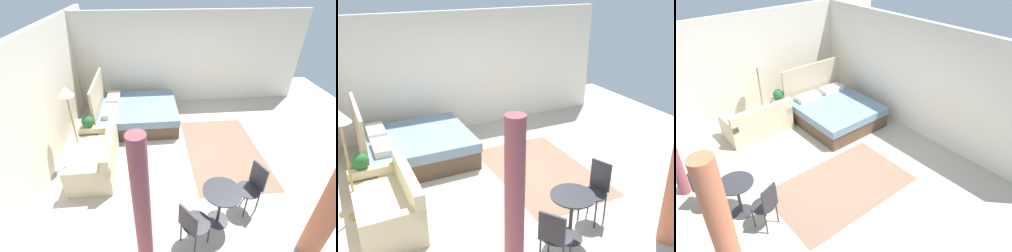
{
  "view_description": "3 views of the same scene",
  "coord_description": "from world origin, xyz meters",
  "views": [
    {
      "loc": [
        -4.16,
        1.26,
        3.44
      ],
      "look_at": [
        -0.08,
        0.89,
        0.78
      ],
      "focal_mm": 25.44,
      "sensor_mm": 36.0,
      "label": 1
    },
    {
      "loc": [
        -5.12,
        2.81,
        3.4
      ],
      "look_at": [
        0.26,
        0.2,
        0.89
      ],
      "focal_mm": 39.88,
      "sensor_mm": 36.0,
      "label": 2
    },
    {
      "loc": [
        -2.88,
        -3.84,
        4.17
      ],
      "look_at": [
        0.57,
        0.26,
        0.82
      ],
      "focal_mm": 33.2,
      "sensor_mm": 36.0,
      "label": 3
    }
  ],
  "objects": [
    {
      "name": "wall_back",
      "position": [
        0.0,
        3.31,
        1.31
      ],
      "size": [
        8.29,
        0.12,
        2.63
      ],
      "primitive_type": "cube",
      "color": "silver",
      "rests_on": "ground"
    },
    {
      "name": "curtain_left",
      "position": [
        -2.4,
        -0.97,
        1.11
      ],
      "size": [
        0.29,
        0.29,
        2.22
      ],
      "color": "#D1704C",
      "rests_on": "ground"
    },
    {
      "name": "cafe_chair_near_window",
      "position": [
        -2.17,
        0.74,
        0.52
      ],
      "size": [
        0.58,
        0.58,
        0.85
      ],
      "color": "#2D2D33",
      "rests_on": "ground"
    },
    {
      "name": "bed",
      "position": [
        1.38,
        1.61,
        0.3
      ],
      "size": [
        1.79,
        2.0,
        1.3
      ],
      "color": "brown",
      "rests_on": "ground"
    },
    {
      "name": "ground_plane",
      "position": [
        0.0,
        0.0,
        -0.01
      ],
      "size": [
        8.29,
        9.62,
        0.02
      ],
      "primitive_type": "cube",
      "color": "#B2A899"
    },
    {
      "name": "wall_right",
      "position": [
        2.65,
        0.0,
        1.31
      ],
      "size": [
        0.12,
        6.62,
        2.63
      ],
      "primitive_type": "cube",
      "color": "silver",
      "rests_on": "ground"
    },
    {
      "name": "floor_lamp",
      "position": [
        -0.0,
        2.79,
        1.41
      ],
      "size": [
        0.3,
        0.3,
        1.69
      ],
      "color": "#99844C",
      "rests_on": "ground"
    },
    {
      "name": "nightstand",
      "position": [
        0.47,
        2.61,
        0.23
      ],
      "size": [
        0.51,
        0.41,
        0.45
      ],
      "color": "brown",
      "rests_on": "ground"
    },
    {
      "name": "couch",
      "position": [
        -0.37,
        2.37,
        0.28
      ],
      "size": [
        1.53,
        0.84,
        0.81
      ],
      "color": "beige",
      "rests_on": "ground"
    },
    {
      "name": "cafe_chair_near_couch",
      "position": [
        -1.56,
        -0.37,
        0.54
      ],
      "size": [
        0.5,
        0.5,
        0.9
      ],
      "color": "#2D2D33",
      "rests_on": "ground"
    },
    {
      "name": "area_rug",
      "position": [
        -0.04,
        -0.38,
        0.0
      ],
      "size": [
        2.59,
        1.63,
        0.01
      ],
      "primitive_type": "cube",
      "color": "#7F604C",
      "rests_on": "ground"
    },
    {
      "name": "balcony_table",
      "position": [
        -1.79,
        0.23,
        0.48
      ],
      "size": [
        0.59,
        0.59,
        0.69
      ],
      "color": "#2D2D33",
      "rests_on": "ground"
    },
    {
      "name": "potted_plant",
      "position": [
        0.37,
        2.61,
        0.65
      ],
      "size": [
        0.26,
        0.26,
        0.38
      ],
      "color": "tan",
      "rests_on": "nightstand"
    }
  ]
}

